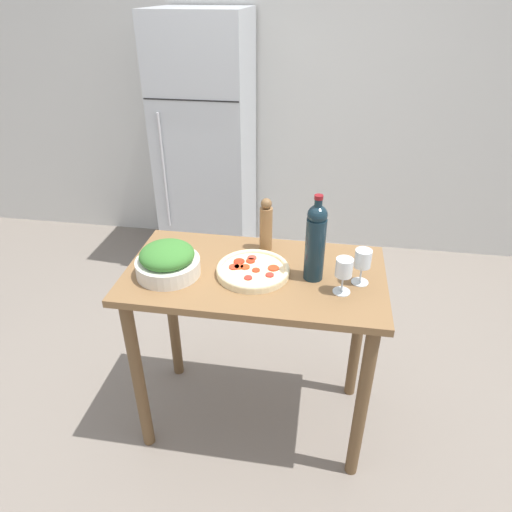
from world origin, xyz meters
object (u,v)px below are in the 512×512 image
Objects in this scene: wine_bottle at (315,241)px; homemade_pizza at (253,270)px; refrigerator at (207,147)px; wine_glass_near at (344,270)px; pepper_mill at (266,225)px; salad_bowl at (168,261)px; wine_glass_far at (363,260)px.

wine_bottle is 0.30m from homemade_pizza.
wine_glass_near is (0.99, -1.70, 0.09)m from refrigerator.
refrigerator is 4.93× the size of wine_bottle.
wine_bottle is 2.43× the size of wine_glass_near.
wine_glass_near is (0.12, -0.09, -0.07)m from wine_bottle.
wine_glass_near is 0.46m from pepper_mill.
refrigerator reaches higher than salad_bowl.
wine_bottle reaches higher than salad_bowl.
wine_bottle is at bearing 177.83° from wine_glass_far.
wine_bottle is at bearing -42.31° from pepper_mill.
pepper_mill is 0.47m from salad_bowl.
wine_glass_far is (0.07, 0.08, 0.00)m from wine_glass_near.
refrigerator is at bearing 118.42° from wine_bottle.
wine_bottle is 2.43× the size of wine_glass_far.
salad_bowl is at bearing -173.61° from wine_bottle.
wine_bottle reaches higher than wine_glass_near.
refrigerator is at bearing 120.24° from wine_glass_near.
wine_glass_near is at bearing -11.69° from homemade_pizza.
wine_glass_near reaches higher than homemade_pizza.
wine_glass_far is 0.45m from homemade_pizza.
wine_glass_far is 0.47m from pepper_mill.
wine_glass_near is 0.72m from salad_bowl.
homemade_pizza is (0.62, -1.63, 0.00)m from refrigerator.
pepper_mill is (-0.42, 0.22, 0.01)m from wine_glass_far.
salad_bowl is (-0.38, -0.28, -0.06)m from pepper_mill.
wine_glass_far is at bearing 4.33° from salad_bowl.
refrigerator reaches higher than wine_glass_near.
pepper_mill reaches higher than homemade_pizza.
wine_bottle is 0.62m from salad_bowl.
wine_glass_near is at bearing -1.56° from salad_bowl.
wine_bottle is at bearing 2.42° from homemade_pizza.
salad_bowl is (-0.60, -0.07, -0.11)m from wine_bottle.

